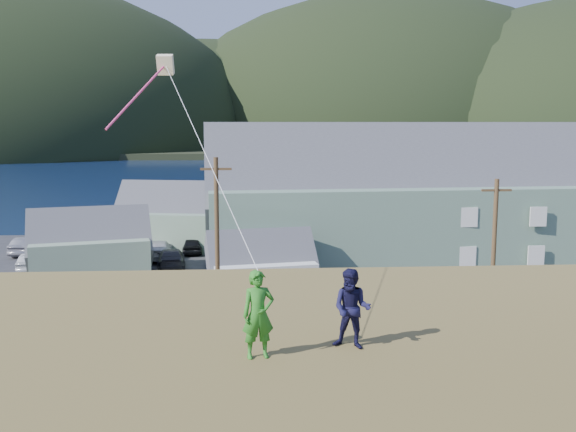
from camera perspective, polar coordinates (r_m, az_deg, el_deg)
The scene contains 15 objects.
ground at distance 33.23m, azimuth -4.97°, elevation -12.01°, with size 900.00×900.00×0.00m, color #0A1638.
grass_strip at distance 31.34m, azimuth -5.06°, elevation -13.19°, with size 110.00×8.00×0.10m, color #4C3D19.
waterfront_lot at distance 49.51m, azimuth -4.49°, elevation -5.11°, with size 72.00×36.00×0.12m, color #28282B.
wharf at distance 72.34m, azimuth -8.96°, elevation -0.62°, with size 26.00×14.00×0.90m, color gray.
far_shore at distance 361.31m, azimuth -3.69°, elevation 6.59°, with size 900.00×320.00×2.00m, color black.
far_hills at distance 312.62m, azimuth 2.86°, elevation 6.52°, with size 760.00×265.00×143.00m.
lodge at distance 52.48m, azimuth 14.83°, elevation 1.26°, with size 40.29×13.73×13.94m.
shed_palegreen_near at distance 49.93m, azimuth -17.16°, elevation -2.59°, with size 9.83×7.37×6.37m.
shed_white at distance 41.91m, azimuth -2.38°, elevation -4.63°, with size 7.66×5.72×5.55m.
shed_palegreen_far at distance 59.82m, azimuth -9.70°, elevation -0.14°, with size 12.17×8.30×7.54m.
utility_poles at distance 33.51m, azimuth -8.72°, elevation -3.57°, with size 32.69×0.24×9.67m.
parked_cars at distance 54.61m, azimuth -13.17°, elevation -3.19°, with size 27.39×12.91×1.55m.
kite_flyer_green at distance 11.90m, azimuth -2.66°, elevation -8.73°, with size 0.60×0.39×1.64m, color #287720.
kite_flyer_navy at distance 12.45m, azimuth 5.70°, elevation -8.21°, with size 0.75×0.59×1.55m, color #141334.
kite_rig at distance 18.76m, azimuth -11.13°, elevation 12.52°, with size 1.89×3.97×8.98m.
Camera 1 is at (0.90, -31.16, 11.50)m, focal length 40.00 mm.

